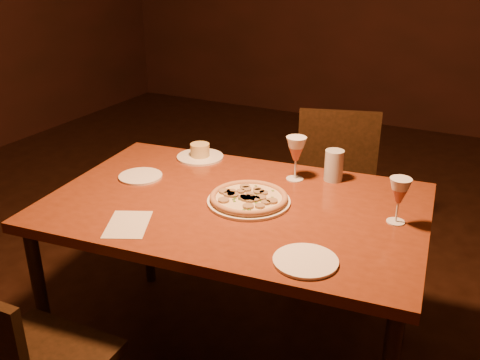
% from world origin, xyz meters
% --- Properties ---
extents(floor, '(7.00, 7.00, 0.00)m').
position_xyz_m(floor, '(0.00, 0.00, 0.00)').
color(floor, black).
rests_on(floor, ground).
extents(dining_table, '(1.55, 1.08, 0.78)m').
position_xyz_m(dining_table, '(0.24, -0.29, 0.71)').
color(dining_table, brown).
rests_on(dining_table, floor).
extents(chair_far, '(0.54, 0.54, 0.90)m').
position_xyz_m(chair_far, '(0.38, 0.61, 0.51)').
color(chair_far, black).
rests_on(chair_far, floor).
extents(pizza_plate, '(0.33, 0.33, 0.04)m').
position_xyz_m(pizza_plate, '(0.29, -0.27, 0.80)').
color(pizza_plate, white).
rests_on(pizza_plate, dining_table).
extents(ramekin_saucer, '(0.22, 0.22, 0.07)m').
position_xyz_m(ramekin_saucer, '(-0.13, 0.06, 0.80)').
color(ramekin_saucer, white).
rests_on(ramekin_saucer, dining_table).
extents(wine_glass_far, '(0.09, 0.09, 0.19)m').
position_xyz_m(wine_glass_far, '(0.36, 0.02, 0.88)').
color(wine_glass_far, '#B4604B').
rests_on(wine_glass_far, dining_table).
extents(wine_glass_right, '(0.08, 0.08, 0.17)m').
position_xyz_m(wine_glass_right, '(0.84, -0.18, 0.87)').
color(wine_glass_right, '#B4604B').
rests_on(wine_glass_right, dining_table).
extents(water_tumbler, '(0.08, 0.08, 0.13)m').
position_xyz_m(water_tumbler, '(0.51, 0.09, 0.85)').
color(water_tumbler, '#AFB8BF').
rests_on(water_tumbler, dining_table).
extents(side_plate_left, '(0.19, 0.19, 0.01)m').
position_xyz_m(side_plate_left, '(-0.24, -0.26, 0.79)').
color(side_plate_left, white).
rests_on(side_plate_left, dining_table).
extents(side_plate_near, '(0.21, 0.21, 0.01)m').
position_xyz_m(side_plate_near, '(0.64, -0.58, 0.79)').
color(side_plate_near, white).
rests_on(side_plate_near, dining_table).
extents(menu_card, '(0.22, 0.25, 0.00)m').
position_xyz_m(menu_card, '(-0.02, -0.63, 0.78)').
color(menu_card, beige).
rests_on(menu_card, dining_table).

